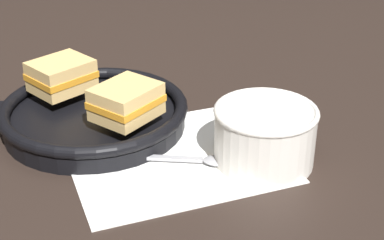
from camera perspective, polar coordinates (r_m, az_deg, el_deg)
name	(u,v)px	position (r m, az deg, el deg)	size (l,w,h in m)	color
ground_plane	(174,150)	(0.82, -1.76, -2.95)	(4.00, 4.00, 0.00)	black
napkin	(175,156)	(0.80, -1.69, -3.55)	(0.32, 0.29, 0.00)	white
soup_bowl	(265,132)	(0.78, 7.09, -1.17)	(0.14, 0.14, 0.08)	silver
spoon	(205,160)	(0.78, 1.30, -3.90)	(0.13, 0.11, 0.01)	#9E9EA3
skillet	(93,115)	(0.88, -9.56, 0.52)	(0.35, 0.29, 0.04)	black
sandwich_near_left	(126,102)	(0.81, -6.39, 1.79)	(0.11, 0.10, 0.05)	#DBB26B
sandwich_near_right	(61,75)	(0.91, -12.55, 4.24)	(0.10, 0.09, 0.05)	#DBB26B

